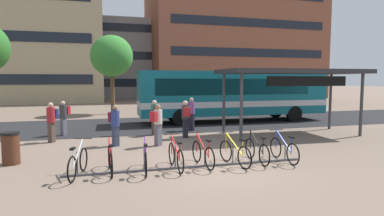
{
  "coord_description": "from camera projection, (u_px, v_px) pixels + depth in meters",
  "views": [
    {
      "loc": [
        -3.26,
        -8.97,
        2.69
      ],
      "look_at": [
        0.46,
        4.29,
        1.43
      ],
      "focal_mm": 29.16,
      "sensor_mm": 36.0,
      "label": 1
    }
  ],
  "objects": [
    {
      "name": "ground",
      "position": [
        215.0,
        166.0,
        9.72
      ],
      "size": [
        200.0,
        200.0,
        0.0
      ],
      "primitive_type": "plane",
      "color": "#7A6656"
    },
    {
      "name": "bus_lane_asphalt",
      "position": [
        161.0,
        124.0,
        18.86
      ],
      "size": [
        80.0,
        7.2,
        0.01
      ],
      "primitive_type": "cube",
      "color": "#232326",
      "rests_on": "ground"
    },
    {
      "name": "city_bus",
      "position": [
        234.0,
        94.0,
        19.98
      ],
      "size": [
        12.06,
        2.74,
        3.2
      ],
      "rotation": [
        0.0,
        0.0,
        -0.01
      ],
      "color": "#0F6070",
      "rests_on": "ground"
    },
    {
      "name": "bike_rack",
      "position": [
        190.0,
        165.0,
        9.49
      ],
      "size": [
        7.41,
        0.21,
        0.7
      ],
      "rotation": [
        0.0,
        0.0,
        -0.02
      ],
      "color": "#47474C",
      "rests_on": "ground"
    },
    {
      "name": "parked_bicycle_white_0",
      "position": [
        78.0,
        163.0,
        8.62
      ],
      "size": [
        0.58,
        1.69,
        0.99
      ],
      "rotation": [
        0.0,
        0.0,
        1.35
      ],
      "color": "black",
      "rests_on": "ground"
    },
    {
      "name": "parked_bicycle_red_1",
      "position": [
        110.0,
        160.0,
        8.97
      ],
      "size": [
        0.52,
        1.72,
        0.99
      ],
      "rotation": [
        0.0,
        0.0,
        1.61
      ],
      "color": "black",
      "rests_on": "ground"
    },
    {
      "name": "parked_bicycle_purple_2",
      "position": [
        145.0,
        159.0,
        9.07
      ],
      "size": [
        0.52,
        1.72,
        0.99
      ],
      "rotation": [
        0.0,
        0.0,
        1.48
      ],
      "color": "black",
      "rests_on": "ground"
    },
    {
      "name": "parked_bicycle_red_3",
      "position": [
        176.0,
        156.0,
        9.37
      ],
      "size": [
        0.52,
        1.72,
        0.99
      ],
      "rotation": [
        0.0,
        0.0,
        1.61
      ],
      "color": "black",
      "rests_on": "ground"
    },
    {
      "name": "parked_bicycle_red_4",
      "position": [
        203.0,
        154.0,
        9.68
      ],
      "size": [
        0.52,
        1.72,
        0.99
      ],
      "rotation": [
        0.0,
        0.0,
        1.67
      ],
      "color": "black",
      "rests_on": "ground"
    },
    {
      "name": "parked_bicycle_yellow_5",
      "position": [
        235.0,
        153.0,
        9.78
      ],
      "size": [
        0.55,
        1.7,
        0.99
      ],
      "rotation": [
        0.0,
        0.0,
        1.78
      ],
      "color": "black",
      "rests_on": "ground"
    },
    {
      "name": "parked_bicycle_black_6",
      "position": [
        257.0,
        151.0,
        10.12
      ],
      "size": [
        0.52,
        1.72,
        0.99
      ],
      "rotation": [
        0.0,
        0.0,
        1.56
      ],
      "color": "black",
      "rests_on": "ground"
    },
    {
      "name": "parked_bicycle_blue_7",
      "position": [
        284.0,
        150.0,
        10.26
      ],
      "size": [
        0.52,
        1.72,
        0.99
      ],
      "rotation": [
        0.0,
        0.0,
        1.57
      ],
      "color": "black",
      "rests_on": "ground"
    },
    {
      "name": "transit_shelter",
      "position": [
        292.0,
        74.0,
        14.9
      ],
      "size": [
        6.99,
        3.22,
        3.17
      ],
      "rotation": [
        0.0,
        0.0,
        -0.03
      ],
      "color": "#38383D",
      "rests_on": "ground"
    },
    {
      "name": "commuter_red_pack_0",
      "position": [
        186.0,
        116.0,
        14.35
      ],
      "size": [
        0.35,
        0.53,
        1.72
      ],
      "rotation": [
        0.0,
        0.0,
        1.6
      ],
      "color": "black",
      "rests_on": "ground"
    },
    {
      "name": "commuter_navy_pack_1",
      "position": [
        52.0,
        119.0,
        13.31
      ],
      "size": [
        0.51,
        0.6,
        1.72
      ],
      "rotation": [
        0.0,
        0.0,
        4.24
      ],
      "color": "#47382D",
      "rests_on": "ground"
    },
    {
      "name": "commuter_red_pack_2",
      "position": [
        191.0,
        112.0,
        16.34
      ],
      "size": [
        0.59,
        0.59,
        1.75
      ],
      "rotation": [
        0.0,
        0.0,
        5.5
      ],
      "color": "black",
      "rests_on": "ground"
    },
    {
      "name": "commuter_red_pack_3",
      "position": [
        64.0,
        115.0,
        14.96
      ],
      "size": [
        0.56,
        0.6,
        1.67
      ],
      "rotation": [
        0.0,
        0.0,
        4.06
      ],
      "color": "#565660",
      "rests_on": "ground"
    },
    {
      "name": "commuter_maroon_pack_4",
      "position": [
        155.0,
        115.0,
        15.07
      ],
      "size": [
        0.47,
        0.59,
        1.7
      ],
      "rotation": [
        0.0,
        0.0,
        1.92
      ],
      "color": "#47382D",
      "rests_on": "ground"
    },
    {
      "name": "commuter_maroon_pack_5",
      "position": [
        115.0,
        123.0,
        12.58
      ],
      "size": [
        0.52,
        0.6,
        1.67
      ],
      "rotation": [
        0.0,
        0.0,
        5.2
      ],
      "color": "#2D3851",
      "rests_on": "ground"
    },
    {
      "name": "commuter_red_pack_6",
      "position": [
        157.0,
        122.0,
        12.57
      ],
      "size": [
        0.6,
        0.56,
        1.7
      ],
      "rotation": [
        0.0,
        0.0,
        0.66
      ],
      "color": "#565660",
      "rests_on": "ground"
    },
    {
      "name": "trash_bin",
      "position": [
        11.0,
        148.0,
        9.88
      ],
      "size": [
        0.55,
        0.55,
        1.03
      ],
      "color": "#4C2819",
      "rests_on": "ground"
    },
    {
      "name": "street_tree_1",
      "position": [
        112.0,
        56.0,
        24.01
      ],
      "size": [
        3.22,
        3.22,
        6.09
      ],
      "color": "brown",
      "rests_on": "ground"
    },
    {
      "name": "building_left_wing",
      "position": [
        20.0,
        28.0,
        37.94
      ],
      "size": [
        19.31,
        12.69,
        17.96
      ],
      "color": "tan",
      "rests_on": "ground"
    },
    {
      "name": "building_right_wing",
      "position": [
        232.0,
        20.0,
        47.31
      ],
      "size": [
        24.73,
        13.74,
        23.37
      ],
      "color": "brown",
      "rests_on": "ground"
    },
    {
      "name": "building_centre_block",
      "position": [
        119.0,
        61.0,
        48.41
      ],
      "size": [
        19.15,
        12.23,
        11.23
      ],
      "color": "gray",
      "rests_on": "ground"
    }
  ]
}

